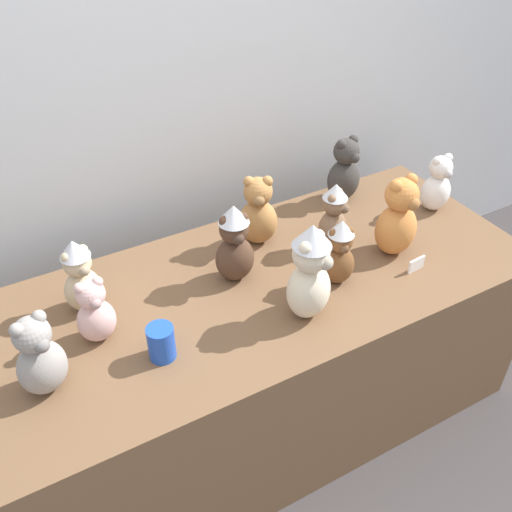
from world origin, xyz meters
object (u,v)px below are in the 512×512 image
(teddy_bear_sand, at_px, (80,276))
(teddy_bear_snow, at_px, (437,185))
(teddy_bear_mocha, at_px, (334,216))
(teddy_bear_caramel, at_px, (258,212))
(display_table, at_px, (256,356))
(teddy_bear_blush, at_px, (95,312))
(teddy_bear_charcoal, at_px, (344,171))
(teddy_bear_ash, at_px, (39,357))
(teddy_bear_cream, at_px, (310,272))
(teddy_bear_chestnut, at_px, (339,253))
(party_cup_blue, at_px, (161,342))
(teddy_bear_cocoa, at_px, (234,244))
(teddy_bear_ginger, at_px, (398,219))

(teddy_bear_sand, height_order, teddy_bear_snow, teddy_bear_sand)
(teddy_bear_mocha, xyz_separation_m, teddy_bear_snow, (0.50, 0.00, -0.01))
(teddy_bear_caramel, height_order, teddy_bear_snow, teddy_bear_caramel)
(display_table, relative_size, teddy_bear_blush, 8.66)
(teddy_bear_blush, xyz_separation_m, teddy_bear_sand, (0.00, 0.15, 0.02))
(teddy_bear_sand, relative_size, teddy_bear_snow, 1.11)
(teddy_bear_charcoal, bearing_deg, teddy_bear_blush, -173.47)
(teddy_bear_mocha, bearing_deg, teddy_bear_ash, 158.48)
(teddy_bear_cream, bearing_deg, teddy_bear_charcoal, 18.05)
(teddy_bear_sand, bearing_deg, teddy_bear_charcoal, -8.61)
(teddy_bear_snow, bearing_deg, teddy_bear_ash, -172.78)
(teddy_bear_chestnut, bearing_deg, teddy_bear_caramel, 126.02)
(teddy_bear_sand, xyz_separation_m, party_cup_blue, (0.13, -0.31, -0.07))
(teddy_bear_blush, distance_m, teddy_bear_sand, 0.16)
(teddy_bear_snow, distance_m, party_cup_blue, 1.26)
(teddy_bear_blush, height_order, teddy_bear_cocoa, teddy_bear_cocoa)
(teddy_bear_ginger, distance_m, teddy_bear_cocoa, 0.58)
(teddy_bear_chestnut, distance_m, party_cup_blue, 0.65)
(teddy_bear_ginger, xyz_separation_m, teddy_bear_sand, (-1.05, 0.24, -0.01))
(teddy_bear_blush, bearing_deg, teddy_bear_snow, -0.58)
(teddy_bear_charcoal, bearing_deg, teddy_bear_caramel, -176.59)
(display_table, distance_m, teddy_bear_ginger, 0.72)
(teddy_bear_sand, relative_size, party_cup_blue, 2.40)
(teddy_bear_ash, bearing_deg, teddy_bear_cocoa, -4.72)
(teddy_bear_cocoa, bearing_deg, teddy_bear_chestnut, -22.65)
(teddy_bear_caramel, distance_m, teddy_bear_charcoal, 0.46)
(teddy_bear_sand, bearing_deg, teddy_bear_chestnut, -35.84)
(teddy_bear_sand, xyz_separation_m, teddy_bear_caramel, (0.66, 0.05, -0.00))
(teddy_bear_chestnut, bearing_deg, teddy_bear_ginger, 23.83)
(teddy_bear_chestnut, height_order, teddy_bear_ash, teddy_bear_ash)
(teddy_bear_cream, relative_size, teddy_bear_mocha, 1.32)
(party_cup_blue, bearing_deg, teddy_bear_charcoal, 25.06)
(teddy_bear_mocha, height_order, teddy_bear_sand, teddy_bear_sand)
(teddy_bear_chestnut, xyz_separation_m, teddy_bear_charcoal, (0.33, 0.42, 0.01))
(teddy_bear_ginger, relative_size, teddy_bear_charcoal, 1.12)
(teddy_bear_ash, bearing_deg, teddy_bear_ginger, -17.84)
(teddy_bear_chestnut, bearing_deg, teddy_bear_charcoal, 68.15)
(display_table, bearing_deg, teddy_bear_cream, -69.85)
(teddy_bear_blush, relative_size, teddy_bear_sand, 0.85)
(party_cup_blue, bearing_deg, teddy_bear_cream, -6.39)
(display_table, xyz_separation_m, teddy_bear_mocha, (0.35, 0.06, 0.48))
(teddy_bear_chestnut, relative_size, teddy_bear_blush, 1.09)
(teddy_bear_ash, height_order, teddy_bear_charcoal, teddy_bear_charcoal)
(teddy_bear_chestnut, xyz_separation_m, teddy_bear_ash, (-0.96, 0.01, 0.00))
(teddy_bear_caramel, bearing_deg, display_table, -94.40)
(teddy_bear_ginger, relative_size, teddy_bear_blush, 1.36)
(teddy_bear_mocha, relative_size, teddy_bear_sand, 0.97)
(teddy_bear_ginger, bearing_deg, teddy_bear_mocha, 133.70)
(teddy_bear_blush, distance_m, party_cup_blue, 0.22)
(teddy_bear_snow, bearing_deg, teddy_bear_charcoal, 139.38)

